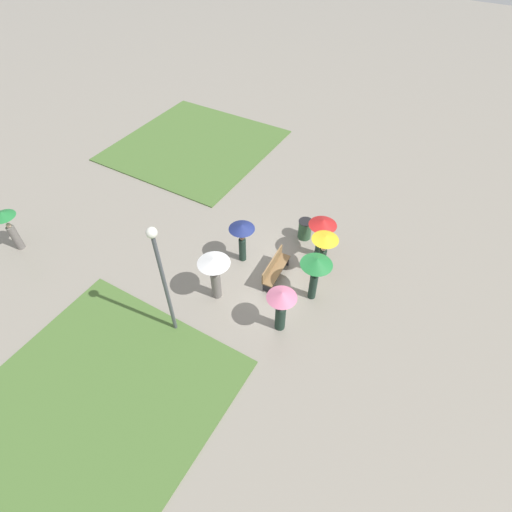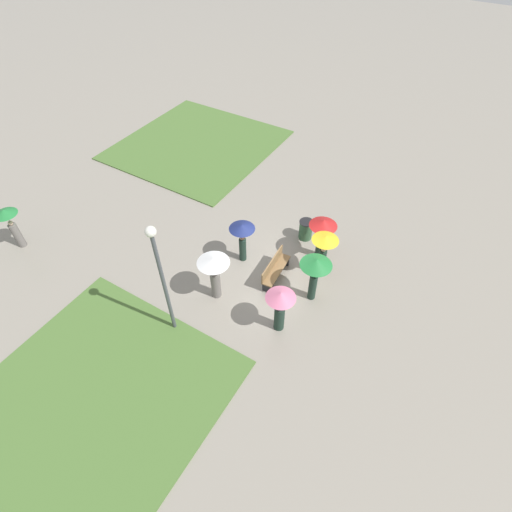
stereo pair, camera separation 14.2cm
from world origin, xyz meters
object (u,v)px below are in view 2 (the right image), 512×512
Objects in this scene: crowd_person_navy at (242,234)px; lone_walker_far_path at (10,222)px; crowd_person_red at (323,229)px; park_bench at (275,268)px; lamp_post at (160,270)px; crowd_person_green at (315,268)px; crowd_person_pink at (280,304)px; trash_bin at (306,230)px; crowd_person_yellow at (324,247)px; crowd_person_white at (214,270)px.

crowd_person_navy is 0.97× the size of lone_walker_far_path.
crowd_person_navy is 0.97× the size of crowd_person_red.
park_bench is 4.87m from lamp_post.
lamp_post is 2.32× the size of crowd_person_green.
crowd_person_red is (2.09, 0.67, -0.14)m from crowd_person_green.
lamp_post is 2.47× the size of crowd_person_red.
lone_walker_far_path reaches higher than crowd_person_pink.
crowd_person_red is (-0.67, -0.95, 0.98)m from trash_bin.
crowd_person_pink is 3.04m from crowd_person_yellow.
trash_bin is 11.78m from lone_walker_far_path.
lamp_post is 2.40× the size of crowd_person_white.
lamp_post is at bearing -20.03° from crowd_person_yellow.
crowd_person_white reaches higher than park_bench.
crowd_person_red is at bearing 88.11° from lone_walker_far_path.
lone_walker_far_path is at bearing -52.81° from crowd_person_yellow.
lone_walker_far_path is (-6.47, 9.81, 0.85)m from trash_bin.
trash_bin is at bearing 93.18° from lone_walker_far_path.
crowd_person_green is 1.04× the size of crowd_person_yellow.
lone_walker_far_path is at bearing 37.58° from crowd_person_navy.
crowd_person_navy is at bearing 61.90° from crowd_person_pink.
crowd_person_green reaches higher than crowd_person_red.
lamp_post is 6.05m from crowd_person_yellow.
crowd_person_green is 3.21m from crowd_person_navy.
park_bench is 0.98× the size of crowd_person_navy.
crowd_person_white is at bearing 97.65° from crowd_person_pink.
lamp_post reaches higher than crowd_person_navy.
crowd_person_pink reaches higher than trash_bin.
crowd_person_white is at bearing -30.00° from crowd_person_yellow.
trash_bin is 1.52m from crowd_person_red.
crowd_person_green is at bearing -149.69° from trash_bin.
lone_walker_far_path is (-3.88, 9.79, 0.82)m from park_bench.
crowd_person_pink is 0.97× the size of crowd_person_yellow.
crowd_person_white is at bearing -74.98° from crowd_person_red.
lamp_post reaches higher than park_bench.
crowd_person_red is 1.00× the size of lone_walker_far_path.
crowd_person_white is (0.06, 2.64, 0.06)m from crowd_person_pink.
crowd_person_green is at bearing -43.54° from lamp_post.
crowd_person_pink is 3.86m from crowd_person_red.
crowd_person_green is (3.62, -3.44, -1.38)m from lamp_post.
crowd_person_red is at bearing -31.09° from park_bench.
lamp_post is at bearing -138.53° from crowd_person_white.
park_bench is 2.02m from crowd_person_yellow.
crowd_person_green reaches higher than lone_walker_far_path.
crowd_person_white is 1.03× the size of crowd_person_red.
crowd_person_pink is at bearing -58.66° from lamp_post.
crowd_person_green is at bearing -7.07° from crowd_person_white.
crowd_person_white is (-4.46, 1.41, 0.92)m from trash_bin.
crowd_person_navy is at bearing -59.47° from crowd_person_yellow.
crowd_person_green is 1.07× the size of lone_walker_far_path.
crowd_person_green is 1.07× the size of crowd_person_pink.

